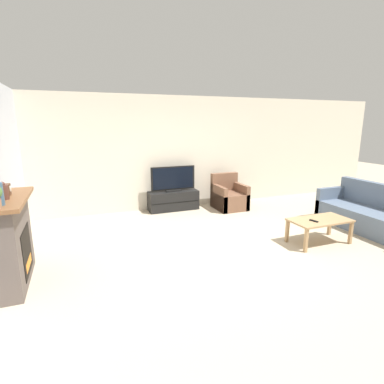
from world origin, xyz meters
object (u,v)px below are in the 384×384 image
object	(u,v)px
tv	(173,180)
mantel_vase_centre_left	(3,192)
coffee_table	(320,222)
fireplace	(11,241)
tv_stand	(173,201)
armchair	(229,197)
remote	(314,221)
mantel_clock	(7,190)
couch	(376,217)

from	to	relation	value
tv	mantel_vase_centre_left	bearing A→B (deg)	-138.92
tv	coffee_table	distance (m)	3.39
fireplace	tv_stand	world-z (taller)	fireplace
fireplace	armchair	xyz separation A→B (m)	(4.31, 2.14, -0.31)
tv_stand	fireplace	bearing A→B (deg)	-140.12
armchair	remote	world-z (taller)	armchair
mantel_clock	fireplace	bearing A→B (deg)	-97.85
mantel_vase_centre_left	coffee_table	size ratio (longest dim) A/B	0.21
tv_stand	couch	distance (m)	4.28
armchair	coffee_table	distance (m)	2.56
coffee_table	tv_stand	bearing A→B (deg)	121.24
tv_stand	mantel_clock	bearing A→B (deg)	-141.43
mantel_vase_centre_left	remote	bearing A→B (deg)	-4.30
fireplace	mantel_vase_centre_left	xyz separation A→B (m)	(0.02, -0.10, 0.67)
fireplace	tv	size ratio (longest dim) A/B	1.18
fireplace	remote	size ratio (longest dim) A/B	8.23
tv_stand	tv	size ratio (longest dim) A/B	1.11
fireplace	mantel_clock	size ratio (longest dim) A/B	8.52
mantel_vase_centre_left	remote	distance (m)	4.63
mantel_clock	tv	world-z (taller)	mantel_clock
armchair	fireplace	bearing A→B (deg)	-153.62
tv_stand	armchair	bearing A→B (deg)	-15.22
mantel_clock	mantel_vase_centre_left	bearing A→B (deg)	-90.20
tv_stand	tv	xyz separation A→B (m)	(0.00, -0.00, 0.51)
mantel_clock	tv	distance (m)	3.83
mantel_clock	tv	size ratio (longest dim) A/B	0.14
mantel_vase_centre_left	tv	bearing A→B (deg)	41.08
mantel_clock	tv	bearing A→B (deg)	38.55
mantel_clock	couch	distance (m)	6.26
remote	mantel_clock	bearing A→B (deg)	156.20
mantel_vase_centre_left	couch	bearing A→B (deg)	-2.26
armchair	coffee_table	bearing A→B (deg)	-80.35
fireplace	tv_stand	distance (m)	3.91
mantel_clock	remote	bearing A→B (deg)	-7.09
coffee_table	remote	world-z (taller)	remote
fireplace	mantel_vase_centre_left	distance (m)	0.68
mantel_vase_centre_left	mantel_clock	xyz separation A→B (m)	(0.00, 0.22, -0.02)
tv	tv_stand	bearing A→B (deg)	90.00
couch	tv	bearing A→B (deg)	138.49
armchair	coffee_table	size ratio (longest dim) A/B	0.80
coffee_table	remote	xyz separation A→B (m)	(-0.18, -0.05, 0.07)
mantel_vase_centre_left	tv	xyz separation A→B (m)	(2.97, 2.59, -0.51)
coffee_table	couch	size ratio (longest dim) A/B	0.48
fireplace	mantel_clock	world-z (taller)	mantel_clock
tv	armchair	size ratio (longest dim) A/B	1.28
mantel_clock	couch	xyz separation A→B (m)	(6.17, -0.47, -0.94)
armchair	tv	bearing A→B (deg)	164.86
fireplace	armchair	world-z (taller)	fireplace
mantel_vase_centre_left	remote	xyz separation A→B (m)	(4.54, -0.34, -0.82)
mantel_clock	tv_stand	world-z (taller)	mantel_clock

